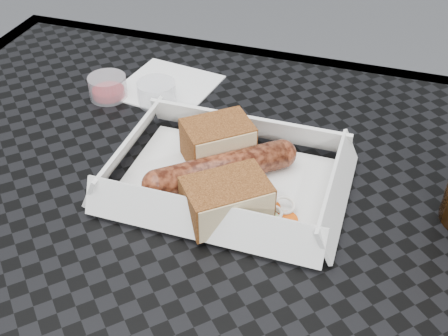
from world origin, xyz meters
name	(u,v)px	position (x,y,z in m)	size (l,w,h in m)	color
patio_table	(160,273)	(0.00, 0.00, 0.67)	(0.80, 0.80, 0.74)	black
food_tray	(227,183)	(0.05, 0.08, 0.75)	(0.22, 0.15, 0.00)	white
bratwurst	(222,169)	(0.04, 0.08, 0.77)	(0.14, 0.12, 0.03)	brown
bread_near	(218,141)	(0.03, 0.12, 0.77)	(0.07, 0.05, 0.05)	brown
bread_far	(227,200)	(0.07, 0.03, 0.77)	(0.08, 0.05, 0.04)	brown
veg_garnish	(278,215)	(0.12, 0.04, 0.75)	(0.03, 0.03, 0.00)	#DB4E09
napkin	(167,87)	(-0.09, 0.25, 0.75)	(0.12, 0.12, 0.00)	white
condiment_cup_sauce	(108,87)	(-0.15, 0.20, 0.76)	(0.05, 0.05, 0.03)	maroon
condiment_cup_empty	(157,93)	(-0.09, 0.21, 0.76)	(0.05, 0.05, 0.03)	silver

